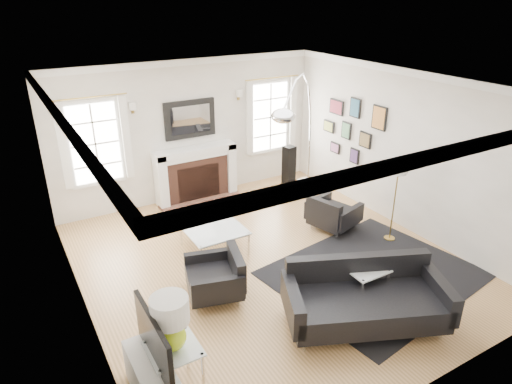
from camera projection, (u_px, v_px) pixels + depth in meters
floor at (268, 261)px, 7.29m from camera, size 6.00×6.00×0.00m
back_wall at (190, 131)px, 9.09m from camera, size 5.50×0.04×2.80m
front_wall at (435, 284)px, 4.36m from camera, size 5.50×0.04×2.80m
left_wall at (74, 225)px, 5.45m from camera, size 0.04×6.00×2.80m
right_wall at (402, 150)px, 7.99m from camera, size 0.04×6.00×2.80m
ceiling at (270, 85)px, 6.15m from camera, size 5.50×6.00×0.02m
crown_molding at (270, 89)px, 6.18m from camera, size 5.50×6.00×0.12m
fireplace at (196, 174)px, 9.27m from camera, size 1.70×0.69×1.11m
mantel_mirror at (190, 119)px, 8.95m from camera, size 1.05×0.07×0.75m
window_left at (95, 143)px, 8.17m from camera, size 1.24×0.15×1.62m
window_right at (270, 117)px, 9.88m from camera, size 1.24×0.15×1.62m
gallery_wall at (352, 126)px, 8.94m from camera, size 0.04×1.73×1.29m
tv_unit at (154, 377)px, 4.69m from camera, size 0.35×1.00×1.09m
area_rug at (374, 274)px, 6.95m from camera, size 3.21×2.81×0.01m
sofa at (364, 298)px, 5.83m from camera, size 2.24×1.66×0.67m
armchair_left at (218, 277)px, 6.35m from camera, size 0.93×0.99×0.56m
armchair_right at (332, 214)px, 8.14m from camera, size 0.90×0.96×0.54m
coffee_table at (214, 230)px, 7.46m from camera, size 0.92×0.92×0.41m
side_table_left at (174, 356)px, 4.77m from camera, size 0.53×0.53×0.58m
nesting_table at (366, 276)px, 6.11m from camera, size 0.53×0.45×0.58m
gourd_lamp at (171, 320)px, 4.57m from camera, size 0.39×0.39×0.63m
orange_vase at (367, 262)px, 6.02m from camera, size 0.11×0.11×0.17m
arc_floor_lamp at (298, 139)px, 8.32m from camera, size 1.93×1.79×2.74m
stick_floor_lamp at (399, 171)px, 7.43m from camera, size 0.30×0.30×1.48m
speaker_tower at (289, 171)px, 9.48m from camera, size 0.24×0.24×1.06m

